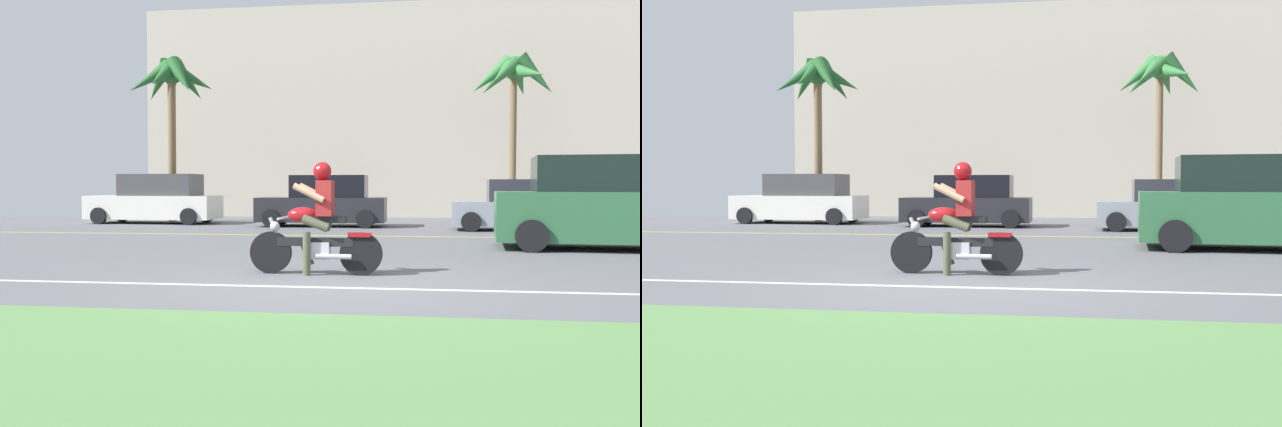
{
  "view_description": "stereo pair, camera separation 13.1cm",
  "coord_description": "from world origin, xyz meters",
  "views": [
    {
      "loc": [
        1.22,
        -8.61,
        1.3
      ],
      "look_at": [
        -0.52,
        3.23,
        0.8
      ],
      "focal_mm": 38.03,
      "sensor_mm": 36.0,
      "label": 1
    },
    {
      "loc": [
        1.35,
        -8.59,
        1.3
      ],
      "look_at": [
        -0.52,
        3.23,
        0.8
      ],
      "focal_mm": 38.03,
      "sensor_mm": 36.0,
      "label": 2
    }
  ],
  "objects": [
    {
      "name": "grass_median",
      "position": [
        0.0,
        -4.1,
        0.03
      ],
      "size": [
        56.0,
        3.8,
        0.06
      ],
      "primitive_type": "cube",
      "color": "#5B8C4C",
      "rests_on": "ground"
    },
    {
      "name": "parked_car_1",
      "position": [
        -1.77,
        12.69,
        0.75
      ],
      "size": [
        4.07,
        1.83,
        1.62
      ],
      "color": "#232328",
      "rests_on": "ground"
    },
    {
      "name": "lane_line_near",
      "position": [
        0.0,
        -0.13,
        0.0
      ],
      "size": [
        50.4,
        0.12,
        0.01
      ],
      "primitive_type": "cube",
      "color": "silver",
      "rests_on": "ground"
    },
    {
      "name": "ground",
      "position": [
        0.0,
        3.0,
        -0.02
      ],
      "size": [
        56.0,
        30.0,
        0.04
      ],
      "primitive_type": "cube",
      "color": "slate"
    },
    {
      "name": "parked_car_2",
      "position": [
        4.14,
        11.54,
        0.69
      ],
      "size": [
        3.86,
        1.95,
        1.48
      ],
      "color": "#8C939E",
      "rests_on": "ground"
    },
    {
      "name": "building_far",
      "position": [
        0.07,
        21.0,
        4.34
      ],
      "size": [
        20.66,
        4.0,
        8.69
      ],
      "primitive_type": "cube",
      "color": "beige",
      "rests_on": "ground"
    },
    {
      "name": "parked_car_0",
      "position": [
        -7.75,
        13.63,
        0.78
      ],
      "size": [
        4.51,
        2.01,
        1.69
      ],
      "color": "white",
      "rests_on": "ground"
    },
    {
      "name": "lane_line_far",
      "position": [
        0.0,
        8.74,
        0.0
      ],
      "size": [
        50.4,
        0.12,
        0.01
      ],
      "primitive_type": "cube",
      "color": "yellow",
      "rests_on": "ground"
    },
    {
      "name": "motorcyclist",
      "position": [
        -0.26,
        1.15,
        0.69
      ],
      "size": [
        1.97,
        0.64,
        1.64
      ],
      "color": "black",
      "rests_on": "ground"
    },
    {
      "name": "palm_tree_0",
      "position": [
        4.5,
        16.46,
        5.03
      ],
      "size": [
        3.18,
        3.19,
        6.05
      ],
      "color": "brown",
      "rests_on": "ground"
    },
    {
      "name": "palm_tree_1",
      "position": [
        -7.64,
        14.95,
        4.93
      ],
      "size": [
        3.28,
        3.22,
        5.95
      ],
      "color": "brown",
      "rests_on": "ground"
    },
    {
      "name": "suv_nearby",
      "position": [
        5.24,
        5.82,
        0.93
      ],
      "size": [
        5.1,
        2.55,
        1.9
      ],
      "color": "#2D663D",
      "rests_on": "ground"
    }
  ]
}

